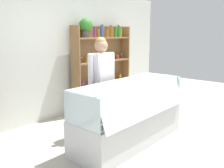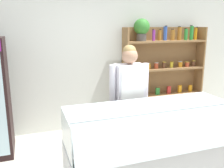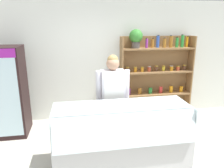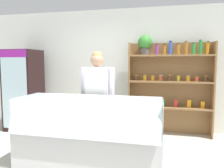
{
  "view_description": "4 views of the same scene",
  "coord_description": "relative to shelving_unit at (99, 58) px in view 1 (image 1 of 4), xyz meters",
  "views": [
    {
      "loc": [
        -3.27,
        -2.17,
        1.76
      ],
      "look_at": [
        0.03,
        0.69,
        0.87
      ],
      "focal_mm": 40.0,
      "sensor_mm": 36.0,
      "label": 1
    },
    {
      "loc": [
        -1.58,
        -2.44,
        1.97
      ],
      "look_at": [
        -0.44,
        0.85,
        1.14
      ],
      "focal_mm": 40.0,
      "sensor_mm": 36.0,
      "label": 2
    },
    {
      "loc": [
        -0.86,
        -2.87,
        2.22
      ],
      "look_at": [
        -0.24,
        0.74,
        1.18
      ],
      "focal_mm": 35.0,
      "sensor_mm": 36.0,
      "label": 3
    },
    {
      "loc": [
        0.82,
        -2.81,
        1.51
      ],
      "look_at": [
        0.03,
        0.69,
        1.16
      ],
      "focal_mm": 35.0,
      "sensor_mm": 36.0,
      "label": 4
    }
  ],
  "objects": [
    {
      "name": "back_wall",
      "position": [
        -0.93,
        0.26,
        0.16
      ],
      "size": [
        6.8,
        0.1,
        2.7
      ],
      "primitive_type": "cube",
      "color": "silver",
      "rests_on": "ground"
    },
    {
      "name": "shelving_unit",
      "position": [
        0.0,
        0.0,
        0.0
      ],
      "size": [
        1.7,
        0.3,
        2.08
      ],
      "color": "olive",
      "rests_on": "ground"
    },
    {
      "name": "ground_plane",
      "position": [
        -0.93,
        -1.87,
        -1.19
      ],
      "size": [
        12.0,
        12.0,
        0.0
      ],
      "primitive_type": "plane",
      "color": "#B7B2A3"
    },
    {
      "name": "shop_clerk",
      "position": [
        -1.16,
        -1.17,
        -0.18
      ],
      "size": [
        0.59,
        0.25,
        1.7
      ],
      "color": "#2D2D38",
      "rests_on": "ground"
    },
    {
      "name": "deli_display_case",
      "position": [
        -1.12,
        -1.74,
        -0.88
      ],
      "size": [
        2.09,
        0.79,
        1.01
      ],
      "color": "silver",
      "rests_on": "ground"
    }
  ]
}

